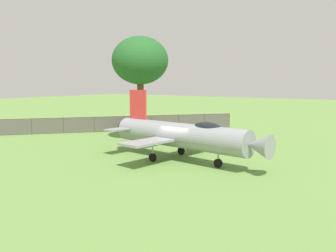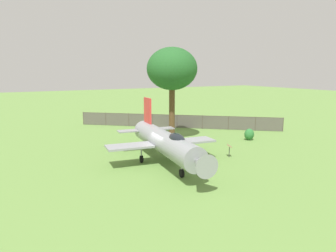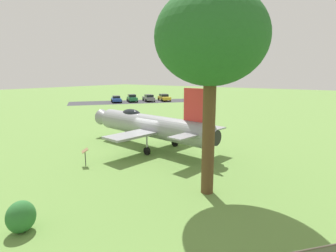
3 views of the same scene
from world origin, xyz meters
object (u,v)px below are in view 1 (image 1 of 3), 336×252
object	(u,v)px
info_plaque	(226,139)
shade_tree	(140,61)
display_jet	(183,135)
shrub_near_fence	(215,129)

from	to	relation	value
info_plaque	shade_tree	bearing A→B (deg)	-84.10
display_jet	shrub_near_fence	xyz separation A→B (m)	(-12.41, -3.82, -1.25)
shade_tree	info_plaque	size ratio (longest dim) A/B	8.69
shrub_near_fence	info_plaque	xyz separation A→B (m)	(6.43, 4.36, 0.23)
info_plaque	display_jet	bearing A→B (deg)	-5.21
shrub_near_fence	shade_tree	bearing A→B (deg)	-29.89
shade_tree	info_plaque	bearing A→B (deg)	95.90
shrub_near_fence	info_plaque	world-z (taller)	shrub_near_fence
shade_tree	info_plaque	world-z (taller)	shade_tree
display_jet	shrub_near_fence	bearing A→B (deg)	114.42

